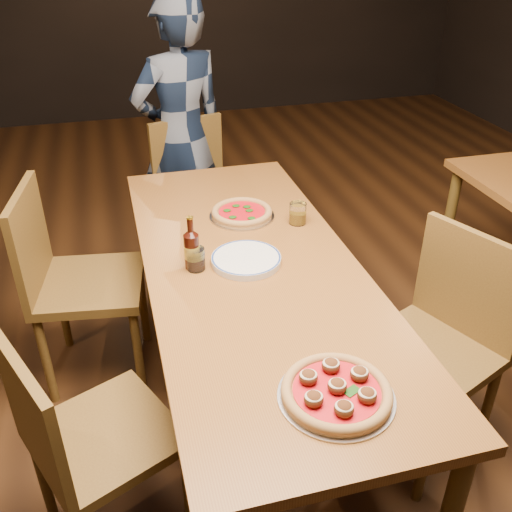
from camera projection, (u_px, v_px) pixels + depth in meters
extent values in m
plane|color=black|center=(253.00, 408.00, 2.55)|extent=(9.00, 9.00, 0.00)
cube|color=brown|center=(253.00, 270.00, 2.18)|extent=(0.80, 2.00, 0.04)
cylinder|color=brown|center=(148.00, 248.00, 3.07)|extent=(0.06, 0.06, 0.71)
cylinder|color=brown|center=(269.00, 232.00, 3.22)|extent=(0.06, 0.06, 0.71)
cylinder|color=brown|center=(448.00, 226.00, 3.29)|extent=(0.06, 0.06, 0.71)
cylinder|color=#B7B7BF|center=(336.00, 397.00, 1.57)|extent=(0.33, 0.33, 0.01)
cylinder|color=tan|center=(336.00, 394.00, 1.56)|extent=(0.30, 0.30, 0.02)
torus|color=tan|center=(337.00, 391.00, 1.56)|extent=(0.31, 0.31, 0.03)
cylinder|color=#A00920|center=(337.00, 391.00, 1.56)|extent=(0.24, 0.24, 0.00)
cylinder|color=#B7B7BF|center=(242.00, 216.00, 2.52)|extent=(0.29, 0.29, 0.01)
cylinder|color=tan|center=(242.00, 214.00, 2.51)|extent=(0.26, 0.26, 0.02)
torus|color=tan|center=(242.00, 212.00, 2.51)|extent=(0.27, 0.27, 0.03)
cylinder|color=#A00920|center=(242.00, 211.00, 2.51)|extent=(0.20, 0.20, 0.00)
cylinder|color=white|center=(246.00, 260.00, 2.18)|extent=(0.27, 0.27, 0.03)
cylinder|color=black|center=(192.00, 252.00, 2.12)|extent=(0.06, 0.06, 0.14)
cylinder|color=black|center=(190.00, 227.00, 2.07)|extent=(0.02, 0.02, 0.07)
cylinder|color=gold|center=(192.00, 252.00, 2.12)|extent=(0.06, 0.06, 0.05)
cylinder|color=white|center=(196.00, 259.00, 2.12)|extent=(0.07, 0.07, 0.09)
cylinder|color=#976C11|center=(298.00, 213.00, 2.44)|extent=(0.07, 0.07, 0.09)
imported|color=black|center=(181.00, 137.00, 3.31)|extent=(0.67, 0.54, 1.58)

